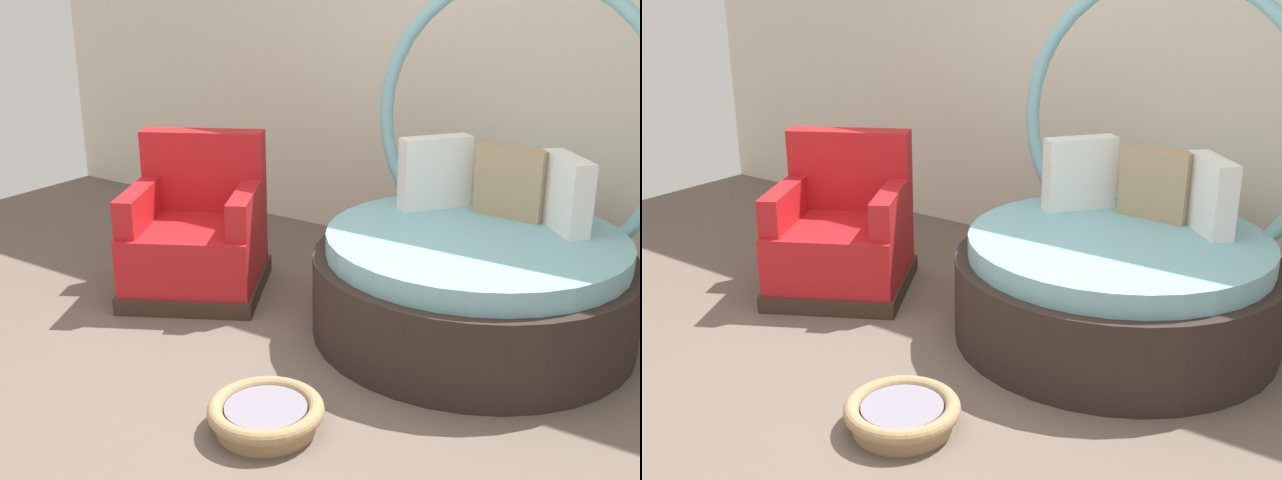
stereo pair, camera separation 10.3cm
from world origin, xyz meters
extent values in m
cube|color=#66564C|center=(0.00, 0.00, -0.01)|extent=(8.00, 8.00, 0.02)
cube|color=silver|center=(0.00, 2.45, 1.53)|extent=(8.00, 0.12, 3.06)
cylinder|color=#2D231E|center=(0.38, 1.30, 0.22)|extent=(1.72, 1.72, 0.45)
cylinder|color=#7AB7C1|center=(0.38, 1.30, 0.51)|extent=(1.58, 1.58, 0.12)
torus|color=#7AB7C1|center=(0.38, 1.77, 1.06)|extent=(1.72, 0.08, 1.72)
cube|color=white|center=(0.73, 1.63, 0.77)|extent=(0.36, 0.37, 0.40)
cube|color=tan|center=(0.41, 1.69, 0.77)|extent=(0.40, 0.15, 0.39)
cube|color=white|center=(-0.02, 1.60, 0.78)|extent=(0.35, 0.40, 0.41)
cube|color=#38281E|center=(-1.24, 0.89, 0.05)|extent=(1.08, 1.08, 0.10)
cube|color=red|center=(-1.24, 0.89, 0.27)|extent=(1.03, 1.03, 0.34)
cube|color=red|center=(-1.39, 1.16, 0.69)|extent=(0.74, 0.50, 0.50)
cube|color=red|center=(-1.52, 0.74, 0.55)|extent=(0.43, 0.66, 0.22)
cube|color=red|center=(-0.96, 1.04, 0.55)|extent=(0.43, 0.66, 0.22)
cylinder|color=#9E7F56|center=(0.03, -0.08, 0.03)|extent=(0.44, 0.44, 0.06)
torus|color=#9E7F56|center=(0.03, -0.08, 0.10)|extent=(0.51, 0.51, 0.07)
cylinder|color=gray|center=(0.03, -0.08, 0.08)|extent=(0.36, 0.36, 0.05)
camera|label=1|loc=(1.85, -2.39, 1.91)|focal=43.87mm
camera|label=2|loc=(1.93, -2.33, 1.91)|focal=43.87mm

